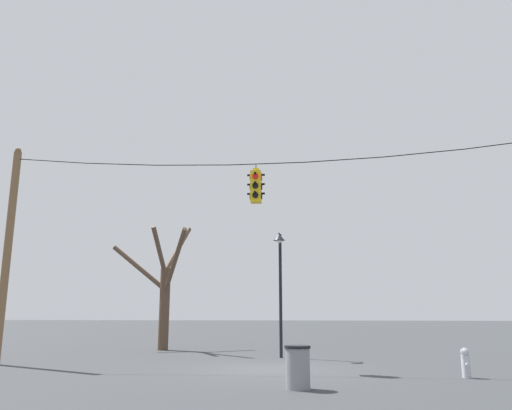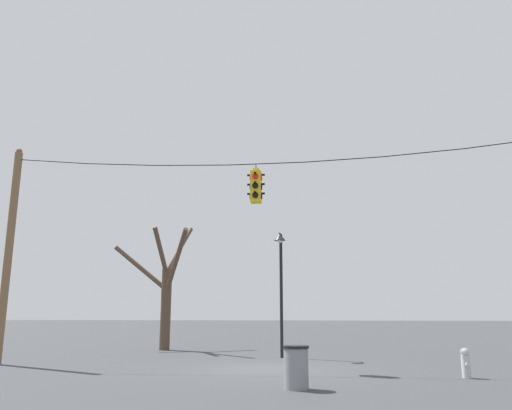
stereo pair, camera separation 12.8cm
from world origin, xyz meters
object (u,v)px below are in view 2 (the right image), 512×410
object	(u,v)px
traffic_light_near_left_pole	(256,186)
trash_bin	(296,367)
utility_pole_left	(9,252)
street_lamp	(281,267)
bare_tree	(165,288)
fire_hydrant	(466,363)

from	to	relation	value
traffic_light_near_left_pole	trash_bin	size ratio (longest dim) A/B	1.40
utility_pole_left	trash_bin	size ratio (longest dim) A/B	7.93
street_lamp	trash_bin	distance (m)	8.19
bare_tree	fire_hydrant	size ratio (longest dim) A/B	7.91
trash_bin	traffic_light_near_left_pole	bearing A→B (deg)	108.93
utility_pole_left	traffic_light_near_left_pole	bearing A→B (deg)	-0.00
street_lamp	fire_hydrant	size ratio (longest dim) A/B	6.21
street_lamp	trash_bin	xyz separation A→B (m)	(0.92, -7.60, -2.90)
utility_pole_left	traffic_light_near_left_pole	distance (m)	8.75
utility_pole_left	fire_hydrant	xyz separation A→B (m)	(14.20, -1.67, -3.29)
trash_bin	bare_tree	bearing A→B (deg)	120.64
street_lamp	fire_hydrant	distance (m)	7.86
bare_tree	fire_hydrant	world-z (taller)	bare_tree
bare_tree	fire_hydrant	xyz separation A→B (m)	(10.80, -8.54, -2.40)
bare_tree	trash_bin	bearing A→B (deg)	-59.36
utility_pole_left	trash_bin	bearing A→B (deg)	-22.79
utility_pole_left	bare_tree	size ratio (longest dim) A/B	1.24
street_lamp	bare_tree	distance (m)	6.62
traffic_light_near_left_pole	bare_tree	xyz separation A→B (m)	(-5.11, 6.87, -2.92)
utility_pole_left	trash_bin	xyz separation A→B (m)	(9.94, -4.18, -3.21)
street_lamp	fire_hydrant	xyz separation A→B (m)	(5.18, -5.09, -2.99)
traffic_light_near_left_pole	trash_bin	bearing A→B (deg)	-71.07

